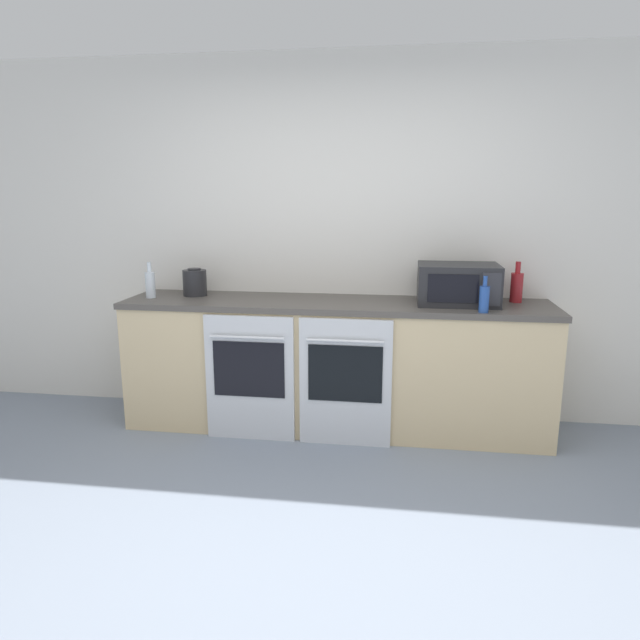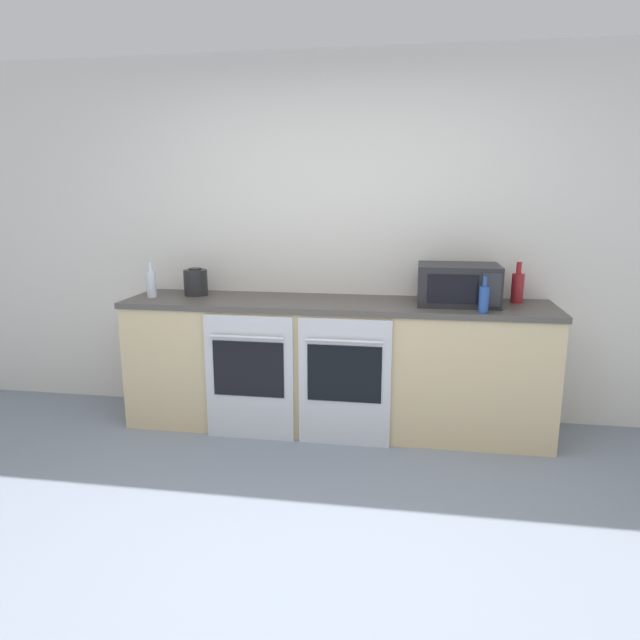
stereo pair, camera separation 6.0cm
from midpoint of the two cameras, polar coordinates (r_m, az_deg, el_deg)
The scene contains 10 objects.
ground_plane at distance 2.73m, azimuth -3.81°, elevation -24.15°, with size 16.00×16.00×0.00m, color gray.
wall_back at distance 4.20m, azimuth 1.71°, elevation 7.97°, with size 10.00×0.06×2.60m.
counter_back at distance 4.03m, azimuth 1.09°, elevation -4.46°, with size 2.94×0.62×0.91m.
oven_left at distance 3.84m, azimuth -7.50°, elevation -5.72°, with size 0.60×0.06×0.86m.
oven_right at distance 3.73m, azimuth 2.07°, elevation -6.21°, with size 0.60×0.06×0.86m.
microwave at distance 3.91m, azimuth 13.20°, elevation 3.52°, with size 0.53×0.39×0.27m.
bottle_clear at distance 4.22m, azimuth -17.01°, elevation 3.49°, with size 0.07×0.07×0.25m.
bottle_red at distance 4.09m, azimuth 18.67°, elevation 3.21°, with size 0.08×0.08×0.28m.
bottle_blue at distance 3.66m, azimuth 15.64°, elevation 2.11°, with size 0.06×0.06×0.23m.
kettle at distance 4.24m, azimuth -12.81°, elevation 3.68°, with size 0.17×0.17×0.20m.
Camera 1 is at (0.45, -2.15, 1.63)m, focal length 32.00 mm.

